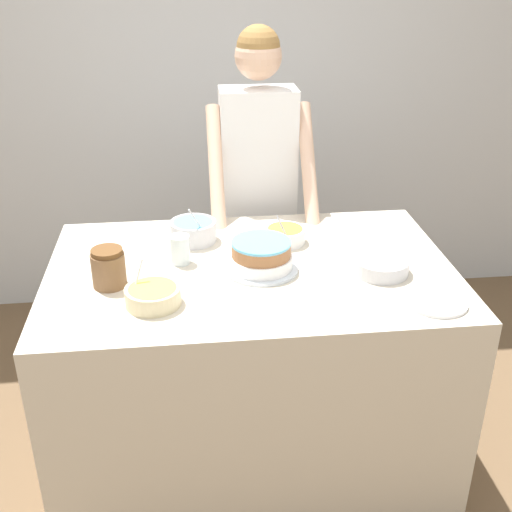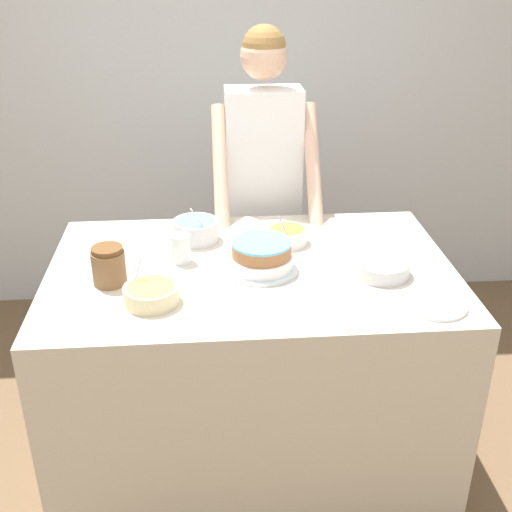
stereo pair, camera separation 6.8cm
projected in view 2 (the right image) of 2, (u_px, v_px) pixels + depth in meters
The scene contains 11 objects.
wall_back at pixel (231, 90), 3.65m from camera, with size 10.00×0.05×2.60m.
counter at pixel (251, 368), 2.66m from camera, with size 1.55×1.00×0.95m.
person_baker at pixel (264, 172), 3.03m from camera, with size 0.48×0.48×1.75m.
cake at pixel (261, 257), 2.41m from camera, with size 0.29×0.29×0.12m.
frosting_bowl_blue at pixel (196, 230), 2.65m from camera, with size 0.19×0.19×0.17m.
frosting_bowl_white at pixel (382, 267), 2.38m from camera, with size 0.21×0.21×0.06m.
frosting_bowl_orange at pixel (287, 235), 2.63m from camera, with size 0.17×0.17×0.14m.
frosting_bowl_yellow at pixel (151, 294), 2.20m from camera, with size 0.19×0.19×0.14m.
drinking_glass at pixel (181, 248), 2.47m from camera, with size 0.08×0.08×0.11m.
ceramic_plate at pixel (435, 305), 2.19m from camera, with size 0.22×0.22×0.01m.
stoneware_jar at pixel (109, 266), 2.31m from camera, with size 0.12×0.12×0.14m.
Camera 2 is at (-0.16, -1.68, 2.07)m, focal length 45.00 mm.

